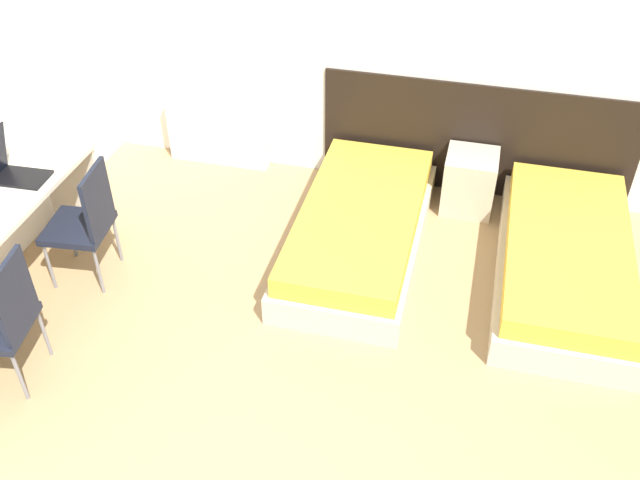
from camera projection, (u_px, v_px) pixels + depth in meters
name	position (u px, v px, depth m)	size (l,w,h in m)	color
wall_back	(374.00, 27.00, 5.49)	(5.70, 0.05, 2.70)	white
headboard_panel	(476.00, 141.00, 5.82)	(2.53, 0.03, 0.98)	black
bed_near_window	(359.00, 229.00, 5.39)	(0.93, 1.94, 0.38)	beige
bed_near_door	(565.00, 260.00, 5.10)	(0.93, 1.94, 0.38)	beige
nightstand	(469.00, 181.00, 5.79)	(0.41, 0.41, 0.49)	beige
radiator	(218.00, 133.00, 6.31)	(0.90, 0.12, 0.59)	silver
chair_near_laptop	(85.00, 220.00, 4.95)	(0.47, 0.47, 0.92)	black
chair_near_notebook	(1.00, 317.00, 4.20)	(0.48, 0.48, 0.92)	black
laptop	(13.00, 169.00, 4.84)	(0.37, 0.25, 0.37)	black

